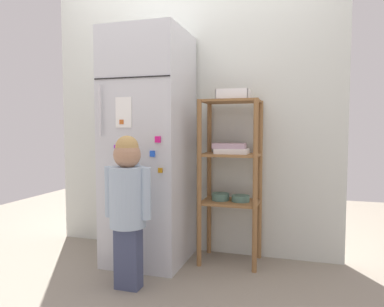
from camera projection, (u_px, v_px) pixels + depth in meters
name	position (u px, v px, depth m)	size (l,w,h in m)	color
ground_plane	(176.00, 263.00, 2.78)	(6.00, 6.00, 0.00)	gray
kitchen_wall_back	(190.00, 117.00, 3.04)	(2.49, 0.03, 2.28)	silver
refrigerator	(149.00, 148.00, 2.80)	(0.59, 0.64, 1.78)	silver
child_standing	(128.00, 197.00, 2.31)	(0.32, 0.24, 1.00)	#3F4766
pantry_shelf_unit	(231.00, 166.00, 2.76)	(0.45, 0.34, 1.26)	olive
fruit_bin	(234.00, 96.00, 2.70)	(0.24, 0.20, 0.08)	white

